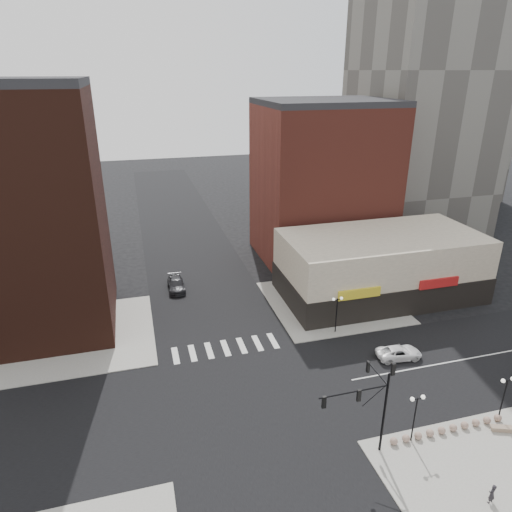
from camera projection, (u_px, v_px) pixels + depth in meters
name	position (u px, v px, depth m)	size (l,w,h in m)	color
ground	(246.00, 400.00, 39.42)	(240.00, 240.00, 0.00)	black
road_ew	(246.00, 399.00, 39.42)	(200.00, 14.00, 0.02)	black
road_ns	(246.00, 399.00, 39.42)	(14.00, 200.00, 0.02)	black
sidewalk_nw	(82.00, 336.00, 48.78)	(15.00, 15.00, 0.12)	gray
sidewalk_ne	(332.00, 302.00, 55.90)	(15.00, 15.00, 0.12)	gray
building_nw	(21.00, 217.00, 46.54)	(16.00, 15.00, 25.00)	#361911
building_ne_midrise	(322.00, 184.00, 66.26)	(18.00, 15.00, 22.00)	maroon
building_ne_row	(380.00, 270.00, 56.72)	(24.20, 12.20, 8.00)	beige
traffic_signal	(371.00, 396.00, 32.34)	(5.59, 3.09, 7.77)	black
street_lamp_se_a	(416.00, 407.00, 33.74)	(1.22, 0.32, 4.16)	black
street_lamp_se_b	(506.00, 389.00, 35.71)	(1.22, 0.32, 4.16)	black
street_lamp_ne	(337.00, 306.00, 48.27)	(1.22, 0.32, 4.16)	black
bollard_row	(448.00, 429.00, 35.62)	(10.04, 0.59, 0.59)	#926F65
white_suv	(399.00, 353.00, 44.90)	(2.06, 4.46, 1.24)	white
dark_sedan_north	(176.00, 284.00, 58.93)	(2.06, 5.07, 1.47)	black
pedestrian	(492.00, 494.00, 29.64)	(0.55, 0.36, 1.51)	#252227
stone_bench	(502.00, 428.00, 35.80)	(1.77, 1.07, 0.39)	gray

